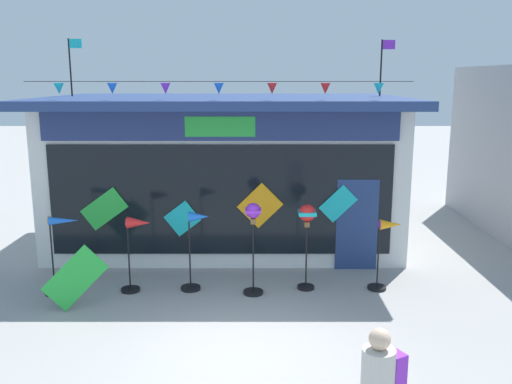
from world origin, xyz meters
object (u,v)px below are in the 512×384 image
at_px(wind_spinner_left, 135,240).
at_px(wind_spinner_center_left, 194,242).
at_px(display_kite_on_ground, 74,278).
at_px(kite_shop_building, 226,168).
at_px(wind_spinner_far_left, 59,247).
at_px(wind_spinner_right, 306,224).
at_px(wind_spinner_far_right, 385,245).
at_px(wind_spinner_center_right, 252,230).

xyz_separation_m(wind_spinner_left, wind_spinner_center_left, (1.13, 0.09, -0.06)).
xyz_separation_m(wind_spinner_left, display_kite_on_ground, (-0.95, -0.81, -0.46)).
height_order(wind_spinner_left, wind_spinner_center_left, wind_spinner_center_left).
distance_m(kite_shop_building, wind_spinner_far_left, 4.85).
bearing_deg(display_kite_on_ground, wind_spinner_far_left, 125.78).
height_order(wind_spinner_right, wind_spinner_far_right, wind_spinner_right).
relative_size(kite_shop_building, wind_spinner_far_right, 5.98).
bearing_deg(wind_spinner_center_right, kite_shop_building, 100.61).
relative_size(wind_spinner_left, wind_spinner_right, 0.88).
relative_size(wind_spinner_left, wind_spinner_far_right, 1.05).
xyz_separation_m(kite_shop_building, display_kite_on_ground, (-2.52, -4.37, -1.28)).
distance_m(wind_spinner_far_left, wind_spinner_right, 4.76).
bearing_deg(wind_spinner_far_left, wind_spinner_left, 5.64).
relative_size(wind_spinner_far_left, display_kite_on_ground, 1.43).
bearing_deg(wind_spinner_center_left, wind_spinner_far_right, 0.32).
distance_m(kite_shop_building, wind_spinner_left, 3.98).
relative_size(wind_spinner_far_left, wind_spinner_right, 0.90).
height_order(wind_spinner_center_right, wind_spinner_right, wind_spinner_center_right).
height_order(wind_spinner_far_left, wind_spinner_far_right, wind_spinner_far_left).
relative_size(kite_shop_building, wind_spinner_right, 4.96).
bearing_deg(wind_spinner_far_right, wind_spinner_far_left, -177.75).
xyz_separation_m(kite_shop_building, wind_spinner_left, (-1.57, -3.56, -0.82)).
bearing_deg(wind_spinner_center_left, wind_spinner_center_right, -10.78).
bearing_deg(kite_shop_building, wind_spinner_right, -63.17).
bearing_deg(wind_spinner_left, wind_spinner_center_right, -3.28).
bearing_deg(wind_spinner_left, display_kite_on_ground, -139.56).
xyz_separation_m(wind_spinner_center_right, display_kite_on_ground, (-3.21, -0.68, -0.69)).
xyz_separation_m(kite_shop_building, wind_spinner_center_right, (0.69, -3.69, -0.58)).
distance_m(wind_spinner_left, wind_spinner_center_right, 2.28).
xyz_separation_m(kite_shop_building, wind_spinner_right, (1.74, -3.43, -0.52)).
bearing_deg(wind_spinner_left, wind_spinner_right, 2.23).
relative_size(wind_spinner_center_right, wind_spinner_right, 1.05).
height_order(wind_spinner_left, display_kite_on_ground, wind_spinner_left).
xyz_separation_m(wind_spinner_far_left, display_kite_on_ground, (0.48, -0.67, -0.38)).
bearing_deg(wind_spinner_far_left, display_kite_on_ground, -54.22).
xyz_separation_m(wind_spinner_center_left, wind_spinner_right, (2.17, 0.04, 0.36)).
bearing_deg(wind_spinner_far_right, wind_spinner_left, -178.75).
distance_m(wind_spinner_far_left, wind_spinner_center_right, 3.71).
relative_size(wind_spinner_left, wind_spinner_center_left, 0.94).
bearing_deg(wind_spinner_right, wind_spinner_far_right, -0.85).
bearing_deg(wind_spinner_far_right, wind_spinner_right, 179.15).
relative_size(wind_spinner_center_left, wind_spinner_far_right, 1.12).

